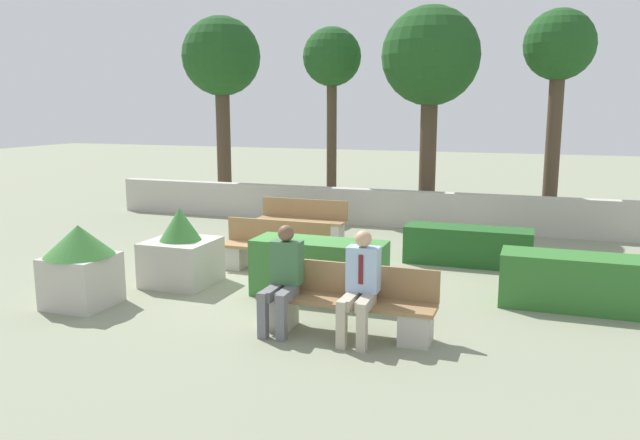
{
  "coord_description": "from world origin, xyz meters",
  "views": [
    {
      "loc": [
        3.9,
        -9.0,
        2.73
      ],
      "look_at": [
        0.53,
        0.5,
        0.9
      ],
      "focal_mm": 35.0,
      "sensor_mm": 36.0,
      "label": 1
    }
  ],
  "objects_px": {
    "tree_center_left": "(332,63)",
    "tree_center_right": "(431,60)",
    "planter_corner_right": "(80,263)",
    "tree_rightmost": "(559,55)",
    "bench_left_side": "(274,252)",
    "bench_front": "(347,307)",
    "planter_corner_left": "(181,253)",
    "bench_right_side": "(301,225)",
    "tree_leftmost": "(221,61)",
    "person_seated_man": "(360,282)",
    "person_seated_woman": "(283,274)"
  },
  "relations": [
    {
      "from": "bench_front",
      "to": "planter_corner_right",
      "type": "relative_size",
      "value": 1.91
    },
    {
      "from": "person_seated_man",
      "to": "person_seated_woman",
      "type": "relative_size",
      "value": 1.0
    },
    {
      "from": "person_seated_man",
      "to": "bench_left_side",
      "type": "bearing_deg",
      "value": 131.06
    },
    {
      "from": "bench_right_side",
      "to": "person_seated_woman",
      "type": "bearing_deg",
      "value": -59.69
    },
    {
      "from": "tree_center_left",
      "to": "bench_left_side",
      "type": "bearing_deg",
      "value": -80.78
    },
    {
      "from": "planter_corner_left",
      "to": "tree_rightmost",
      "type": "relative_size",
      "value": 0.25
    },
    {
      "from": "person_seated_woman",
      "to": "tree_rightmost",
      "type": "bearing_deg",
      "value": 69.21
    },
    {
      "from": "bench_right_side",
      "to": "tree_rightmost",
      "type": "relative_size",
      "value": 0.39
    },
    {
      "from": "bench_front",
      "to": "tree_center_right",
      "type": "height_order",
      "value": "tree_center_right"
    },
    {
      "from": "person_seated_woman",
      "to": "bench_left_side",
      "type": "bearing_deg",
      "value": 116.05
    },
    {
      "from": "planter_corner_right",
      "to": "tree_rightmost",
      "type": "relative_size",
      "value": 0.24
    },
    {
      "from": "planter_corner_right",
      "to": "bench_right_side",
      "type": "bearing_deg",
      "value": 75.68
    },
    {
      "from": "bench_front",
      "to": "planter_corner_left",
      "type": "distance_m",
      "value": 3.31
    },
    {
      "from": "tree_leftmost",
      "to": "planter_corner_right",
      "type": "bearing_deg",
      "value": -74.98
    },
    {
      "from": "bench_left_side",
      "to": "tree_rightmost",
      "type": "distance_m",
      "value": 8.02
    },
    {
      "from": "bench_left_side",
      "to": "tree_center_right",
      "type": "relative_size",
      "value": 0.37
    },
    {
      "from": "tree_leftmost",
      "to": "tree_center_right",
      "type": "xyz_separation_m",
      "value": [
        5.62,
        -0.23,
        -0.13
      ]
    },
    {
      "from": "planter_corner_right",
      "to": "tree_center_right",
      "type": "xyz_separation_m",
      "value": [
        3.35,
        8.23,
        3.21
      ]
    },
    {
      "from": "tree_leftmost",
      "to": "tree_center_left",
      "type": "bearing_deg",
      "value": 3.01
    },
    {
      "from": "planter_corner_left",
      "to": "tree_center_left",
      "type": "distance_m",
      "value": 7.94
    },
    {
      "from": "planter_corner_right",
      "to": "tree_rightmost",
      "type": "bearing_deg",
      "value": 53.51
    },
    {
      "from": "bench_left_side",
      "to": "person_seated_woman",
      "type": "height_order",
      "value": "person_seated_woman"
    },
    {
      "from": "person_seated_woman",
      "to": "planter_corner_left",
      "type": "distance_m",
      "value": 2.69
    },
    {
      "from": "person_seated_woman",
      "to": "tree_rightmost",
      "type": "xyz_separation_m",
      "value": [
        3.14,
        8.27,
        3.15
      ]
    },
    {
      "from": "bench_left_side",
      "to": "planter_corner_right",
      "type": "height_order",
      "value": "planter_corner_right"
    },
    {
      "from": "bench_left_side",
      "to": "tree_rightmost",
      "type": "bearing_deg",
      "value": 52.96
    },
    {
      "from": "planter_corner_left",
      "to": "tree_center_left",
      "type": "relative_size",
      "value": 0.25
    },
    {
      "from": "planter_corner_left",
      "to": "person_seated_woman",
      "type": "bearing_deg",
      "value": -30.85
    },
    {
      "from": "bench_front",
      "to": "tree_center_left",
      "type": "bearing_deg",
      "value": 109.63
    },
    {
      "from": "bench_right_side",
      "to": "tree_leftmost",
      "type": "distance_m",
      "value": 6.1
    },
    {
      "from": "person_seated_man",
      "to": "tree_center_left",
      "type": "relative_size",
      "value": 0.28
    },
    {
      "from": "bench_left_side",
      "to": "planter_corner_left",
      "type": "xyz_separation_m",
      "value": [
        -1.04,
        -1.2,
        0.17
      ]
    },
    {
      "from": "tree_center_right",
      "to": "tree_leftmost",
      "type": "bearing_deg",
      "value": 177.61
    },
    {
      "from": "bench_front",
      "to": "bench_right_side",
      "type": "bearing_deg",
      "value": 116.95
    },
    {
      "from": "bench_right_side",
      "to": "tree_center_left",
      "type": "xyz_separation_m",
      "value": [
        -0.52,
        3.53,
        3.51
      ]
    },
    {
      "from": "person_seated_woman",
      "to": "tree_center_right",
      "type": "relative_size",
      "value": 0.26
    },
    {
      "from": "bench_right_side",
      "to": "tree_leftmost",
      "type": "height_order",
      "value": "tree_leftmost"
    },
    {
      "from": "tree_center_left",
      "to": "tree_center_right",
      "type": "xyz_separation_m",
      "value": [
        2.57,
        -0.4,
        -0.02
      ]
    },
    {
      "from": "planter_corner_left",
      "to": "tree_rightmost",
      "type": "bearing_deg",
      "value": 51.73
    },
    {
      "from": "tree_leftmost",
      "to": "planter_corner_left",
      "type": "bearing_deg",
      "value": -67.02
    },
    {
      "from": "bench_right_side",
      "to": "tree_leftmost",
      "type": "xyz_separation_m",
      "value": [
        -3.57,
        3.37,
        3.62
      ]
    },
    {
      "from": "person_seated_man",
      "to": "tree_center_right",
      "type": "distance_m",
      "value": 8.77
    },
    {
      "from": "bench_left_side",
      "to": "planter_corner_left",
      "type": "distance_m",
      "value": 1.6
    },
    {
      "from": "bench_right_side",
      "to": "tree_center_left",
      "type": "bearing_deg",
      "value": 109.83
    },
    {
      "from": "tree_center_right",
      "to": "bench_front",
      "type": "bearing_deg",
      "value": -86.87
    },
    {
      "from": "bench_front",
      "to": "bench_left_side",
      "type": "relative_size",
      "value": 1.16
    },
    {
      "from": "person_seated_man",
      "to": "tree_center_right",
      "type": "bearing_deg",
      "value": 94.55
    },
    {
      "from": "person_seated_woman",
      "to": "planter_corner_left",
      "type": "height_order",
      "value": "person_seated_woman"
    },
    {
      "from": "tree_center_left",
      "to": "tree_leftmost",
      "type": "bearing_deg",
      "value": -176.99
    },
    {
      "from": "bench_front",
      "to": "person_seated_man",
      "type": "height_order",
      "value": "person_seated_man"
    }
  ]
}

